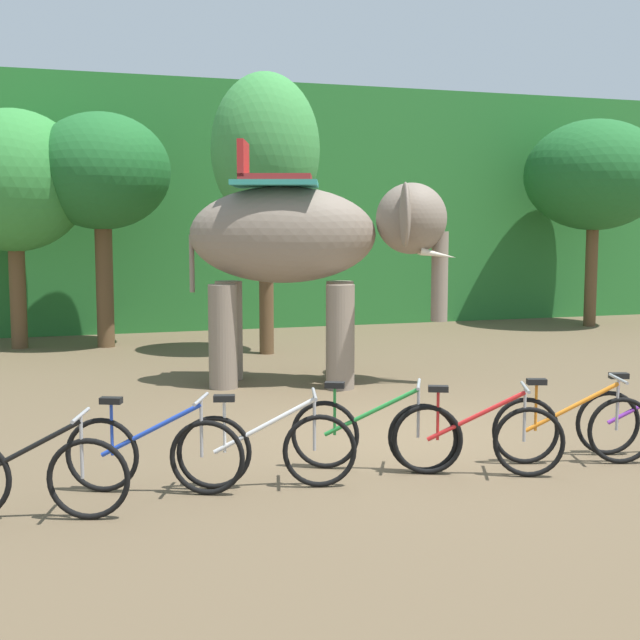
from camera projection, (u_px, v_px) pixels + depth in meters
name	position (u px, v px, depth m)	size (l,w,h in m)	color
ground_plane	(397.00, 435.00, 10.23)	(80.00, 80.00, 0.00)	brown
foliage_hedge	(197.00, 209.00, 23.02)	(36.00, 6.00, 5.90)	#28702D
tree_center_left	(14.00, 182.00, 17.10)	(2.95, 2.95, 4.80)	brown
tree_far_right	(102.00, 173.00, 17.29)	(2.77, 2.77, 4.76)	brown
tree_right	(265.00, 151.00, 16.31)	(2.08, 2.08, 5.39)	brown
tree_center	(594.00, 176.00, 20.97)	(3.41, 3.41, 5.07)	brown
elephant	(304.00, 244.00, 13.31)	(4.23, 2.73, 3.78)	gray
bike_black	(29.00, 476.00, 7.23)	(1.65, 0.66, 0.92)	black
bike_blue	(154.00, 453.00, 7.95)	(1.59, 0.78, 0.92)	black
bike_white	(267.00, 448.00, 8.12)	(1.67, 0.61, 0.92)	black
bike_green	(373.00, 433.00, 8.71)	(1.56, 0.83, 0.92)	black
bike_red	(477.00, 438.00, 8.53)	(1.59, 0.79, 0.92)	black
bike_orange	(573.00, 428.00, 8.95)	(1.65, 0.67, 0.92)	black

